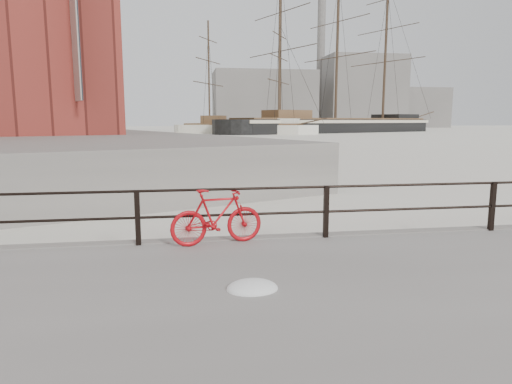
{
  "coord_description": "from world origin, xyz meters",
  "views": [
    {
      "loc": [
        -6.17,
        -8.36,
        2.57
      ],
      "look_at": [
        -4.59,
        1.5,
        1.0
      ],
      "focal_mm": 32.0,
      "sensor_mm": 36.0,
      "label": 1
    }
  ],
  "objects_px": {
    "schooner_left": "(9,136)",
    "barque_black": "(335,132)",
    "bicycle": "(217,217)",
    "schooner_mid": "(243,134)"
  },
  "relations": [
    {
      "from": "bicycle",
      "to": "schooner_mid",
      "type": "xyz_separation_m",
      "value": [
        11.04,
        80.22,
        -0.86
      ]
    },
    {
      "from": "bicycle",
      "to": "schooner_mid",
      "type": "bearing_deg",
      "value": 71.22
    },
    {
      "from": "barque_black",
      "to": "schooner_mid",
      "type": "distance_m",
      "value": 21.21
    },
    {
      "from": "barque_black",
      "to": "schooner_mid",
      "type": "relative_size",
      "value": 2.05
    },
    {
      "from": "barque_black",
      "to": "bicycle",
      "type": "bearing_deg",
      "value": -134.44
    },
    {
      "from": "schooner_left",
      "to": "barque_black",
      "type": "bearing_deg",
      "value": 21.68
    },
    {
      "from": "schooner_left",
      "to": "bicycle",
      "type": "bearing_deg",
      "value": -60.85
    },
    {
      "from": "barque_black",
      "to": "schooner_mid",
      "type": "bearing_deg",
      "value": 171.18
    },
    {
      "from": "barque_black",
      "to": "schooner_left",
      "type": "relative_size",
      "value": 2.57
    },
    {
      "from": "bicycle",
      "to": "schooner_mid",
      "type": "distance_m",
      "value": 80.98
    }
  ]
}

